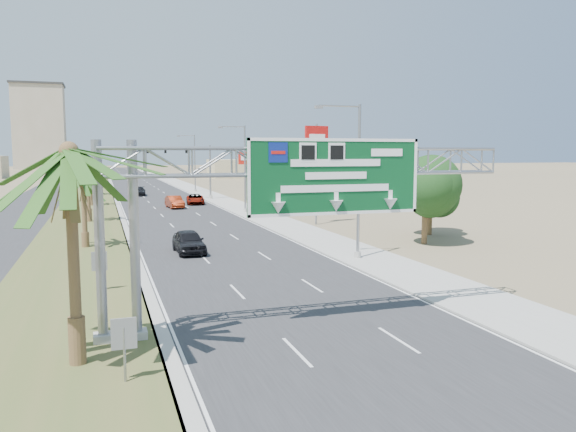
% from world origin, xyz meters
% --- Properties ---
extents(road, '(12.00, 300.00, 0.02)m').
position_xyz_m(road, '(0.00, 110.00, 0.01)').
color(road, '#28282B').
rests_on(road, ground).
extents(sidewalk_right, '(4.00, 300.00, 0.10)m').
position_xyz_m(sidewalk_right, '(8.50, 110.00, 0.05)').
color(sidewalk_right, '#9E9B93').
rests_on(sidewalk_right, ground).
extents(median_grass, '(7.00, 300.00, 0.12)m').
position_xyz_m(median_grass, '(-10.00, 110.00, 0.06)').
color(median_grass, '#475726').
rests_on(median_grass, ground).
extents(opposing_road, '(8.00, 300.00, 0.02)m').
position_xyz_m(opposing_road, '(-17.00, 110.00, 0.01)').
color(opposing_road, '#28282B').
rests_on(opposing_road, ground).
extents(sign_gantry, '(16.75, 1.24, 7.50)m').
position_xyz_m(sign_gantry, '(-1.06, 9.93, 6.06)').
color(sign_gantry, gray).
rests_on(sign_gantry, ground).
extents(palm_near, '(5.70, 5.70, 8.35)m').
position_xyz_m(palm_near, '(-9.20, 8.00, 6.93)').
color(palm_near, brown).
rests_on(palm_near, ground).
extents(palm_row_b, '(3.99, 3.99, 5.95)m').
position_xyz_m(palm_row_b, '(-9.50, 32.00, 4.90)').
color(palm_row_b, brown).
rests_on(palm_row_b, ground).
extents(palm_row_c, '(3.99, 3.99, 6.75)m').
position_xyz_m(palm_row_c, '(-9.50, 48.00, 5.66)').
color(palm_row_c, brown).
rests_on(palm_row_c, ground).
extents(palm_row_d, '(3.99, 3.99, 5.45)m').
position_xyz_m(palm_row_d, '(-9.50, 66.00, 4.42)').
color(palm_row_d, brown).
rests_on(palm_row_d, ground).
extents(palm_row_e, '(3.99, 3.99, 6.15)m').
position_xyz_m(palm_row_e, '(-9.50, 85.00, 5.09)').
color(palm_row_e, brown).
rests_on(palm_row_e, ground).
extents(palm_row_f, '(3.99, 3.99, 5.75)m').
position_xyz_m(palm_row_f, '(-9.50, 110.00, 4.71)').
color(palm_row_f, brown).
rests_on(palm_row_f, ground).
extents(streetlight_near, '(3.27, 0.44, 10.00)m').
position_xyz_m(streetlight_near, '(7.30, 22.00, 4.69)').
color(streetlight_near, gray).
rests_on(streetlight_near, ground).
extents(streetlight_mid, '(3.27, 0.44, 10.00)m').
position_xyz_m(streetlight_mid, '(7.30, 52.00, 4.69)').
color(streetlight_mid, gray).
rests_on(streetlight_mid, ground).
extents(streetlight_far, '(3.27, 0.44, 10.00)m').
position_xyz_m(streetlight_far, '(7.30, 88.00, 4.69)').
color(streetlight_far, gray).
rests_on(streetlight_far, ground).
extents(signal_mast, '(10.28, 0.71, 8.00)m').
position_xyz_m(signal_mast, '(5.17, 71.97, 4.85)').
color(signal_mast, gray).
rests_on(signal_mast, ground).
extents(store_building, '(18.00, 10.00, 4.00)m').
position_xyz_m(store_building, '(22.00, 66.00, 2.00)').
color(store_building, tan).
rests_on(store_building, ground).
extents(oak_near, '(4.50, 4.50, 6.80)m').
position_xyz_m(oak_near, '(15.00, 26.00, 4.53)').
color(oak_near, brown).
rests_on(oak_near, ground).
extents(oak_far, '(3.50, 3.50, 5.60)m').
position_xyz_m(oak_far, '(18.00, 30.00, 3.82)').
color(oak_far, brown).
rests_on(oak_far, ground).
extents(median_signback_a, '(0.75, 0.08, 2.08)m').
position_xyz_m(median_signback_a, '(-7.80, 6.00, 1.45)').
color(median_signback_a, gray).
rests_on(median_signback_a, ground).
extents(median_signback_b, '(0.75, 0.08, 2.08)m').
position_xyz_m(median_signback_b, '(-8.50, 18.00, 1.45)').
color(median_signback_b, gray).
rests_on(median_signback_b, ground).
extents(tower_distant, '(20.00, 16.00, 35.00)m').
position_xyz_m(tower_distant, '(-32.00, 250.00, 17.50)').
color(tower_distant, tan).
rests_on(tower_distant, ground).
extents(building_distant_right, '(20.00, 12.00, 5.00)m').
position_xyz_m(building_distant_right, '(30.00, 140.00, 2.50)').
color(building_distant_right, tan).
rests_on(building_distant_right, ground).
extents(car_left_lane, '(1.98, 4.70, 1.59)m').
position_xyz_m(car_left_lane, '(-2.65, 27.74, 0.79)').
color(car_left_lane, black).
rests_on(car_left_lane, ground).
extents(car_mid_lane, '(2.03, 4.78, 1.53)m').
position_xyz_m(car_mid_lane, '(0.38, 59.88, 0.77)').
color(car_mid_lane, maroon).
rests_on(car_mid_lane, ground).
extents(car_right_lane, '(2.82, 5.13, 1.36)m').
position_xyz_m(car_right_lane, '(3.67, 64.27, 0.68)').
color(car_right_lane, gray).
rests_on(car_right_lane, ground).
extents(car_far, '(2.32, 4.90, 1.38)m').
position_xyz_m(car_far, '(-2.46, 82.12, 0.69)').
color(car_far, black).
rests_on(car_far, ground).
extents(pole_sign_red_near, '(2.42, 0.64, 9.66)m').
position_xyz_m(pole_sign_red_near, '(11.39, 39.43, 7.65)').
color(pole_sign_red_near, gray).
rests_on(pole_sign_red_near, ground).
extents(pole_sign_blue, '(2.02, 0.71, 7.25)m').
position_xyz_m(pole_sign_blue, '(13.00, 51.54, 5.29)').
color(pole_sign_blue, gray).
rests_on(pole_sign_blue, ground).
extents(pole_sign_red_far, '(2.22, 0.55, 7.23)m').
position_xyz_m(pole_sign_red_far, '(11.69, 68.08, 5.65)').
color(pole_sign_red_far, gray).
rests_on(pole_sign_red_far, ground).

